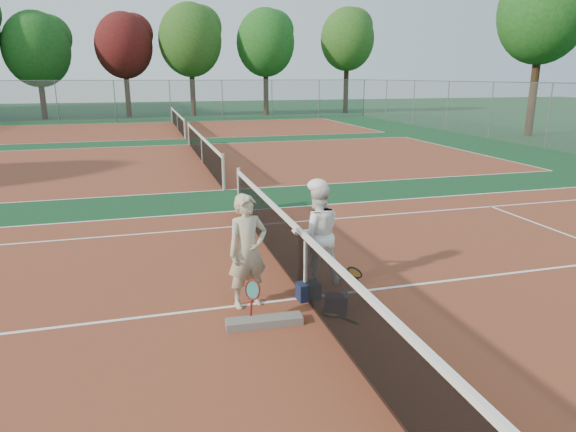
{
  "coord_description": "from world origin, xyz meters",
  "views": [
    {
      "loc": [
        -2.23,
        -6.92,
        3.29
      ],
      "look_at": [
        0.0,
        0.98,
        1.05
      ],
      "focal_mm": 32.0,
      "sensor_mm": 36.0,
      "label": 1
    }
  ],
  "objects": [
    {
      "name": "water_bottle",
      "position": [
        0.39,
        -0.67,
        0.15
      ],
      "size": [
        0.09,
        0.09,
        0.3
      ],
      "primitive_type": "cylinder",
      "color": "#ACC2DA",
      "rests_on": "ground"
    },
    {
      "name": "tree_right_1",
      "position": [
        19.01,
        17.72,
        6.56
      ],
      "size": [
        4.72,
        4.72,
        9.31
      ],
      "color": "#382314",
      "rests_on": "ground"
    },
    {
      "name": "tree_back_3",
      "position": [
        2.12,
        37.92,
        6.12
      ],
      "size": [
        5.14,
        5.14,
        9.1
      ],
      "color": "#382314",
      "rests_on": "ground"
    },
    {
      "name": "sports_bag_purple",
      "position": [
        0.28,
        -0.59,
        0.13
      ],
      "size": [
        0.39,
        0.34,
        0.27
      ],
      "primitive_type": "cube",
      "rotation": [
        0.0,
        0.0,
        -0.44
      ],
      "color": "black",
      "rests_on": "ground"
    },
    {
      "name": "tree_back_4",
      "position": [
        8.41,
        37.74,
        6.01
      ],
      "size": [
        4.92,
        4.92,
        8.87
      ],
      "color": "#382314",
      "rests_on": "ground"
    },
    {
      "name": "sports_bag_navy",
      "position": [
        0.03,
        -0.05,
        0.13
      ],
      "size": [
        0.36,
        0.26,
        0.27
      ],
      "primitive_type": "cube",
      "rotation": [
        0.0,
        0.0,
        0.09
      ],
      "color": "black",
      "rests_on": "ground"
    },
    {
      "name": "net_far_a",
      "position": [
        0.0,
        13.5,
        0.51
      ],
      "size": [
        0.1,
        10.98,
        1.02
      ],
      "primitive_type": null,
      "color": "black",
      "rests_on": "ground"
    },
    {
      "name": "ground",
      "position": [
        0.0,
        0.0,
        0.0
      ],
      "size": [
        130.0,
        130.0,
        0.0
      ],
      "primitive_type": "plane",
      "color": "#0E361B",
      "rests_on": "ground"
    },
    {
      "name": "court_main",
      "position": [
        0.0,
        0.0,
        0.0
      ],
      "size": [
        23.77,
        10.97,
        0.01
      ],
      "primitive_type": "cube",
      "color": "brown",
      "rests_on": "ground"
    },
    {
      "name": "player_b",
      "position": [
        0.35,
        0.52,
        0.84
      ],
      "size": [
        0.85,
        0.68,
        1.68
      ],
      "primitive_type": "imported",
      "rotation": [
        0.0,
        0.0,
        3.09
      ],
      "color": "white",
      "rests_on": "ground"
    },
    {
      "name": "net_cover_canvas",
      "position": [
        -0.81,
        -0.7,
        0.06
      ],
      "size": [
        1.06,
        0.3,
        0.11
      ],
      "primitive_type": "cube",
      "rotation": [
        0.0,
        0.0,
        -0.05
      ],
      "color": "#605B57",
      "rests_on": "ground"
    },
    {
      "name": "fence_back",
      "position": [
        0.0,
        34.0,
        1.5
      ],
      "size": [
        32.0,
        0.06,
        3.0
      ],
      "primitive_type": null,
      "color": "slate",
      "rests_on": "ground"
    },
    {
      "name": "tree_back_maroon",
      "position": [
        -3.15,
        38.39,
        5.64
      ],
      "size": [
        4.53,
        4.53,
        8.28
      ],
      "color": "#382314",
      "rests_on": "ground"
    },
    {
      "name": "racket_red",
      "position": [
        -0.93,
        -0.53,
        0.3
      ],
      "size": [
        0.29,
        0.29,
        0.6
      ],
      "primitive_type": null,
      "rotation": [
        0.0,
        0.0,
        0.81
      ],
      "color": "maroon",
      "rests_on": "ground"
    },
    {
      "name": "tree_back_5",
      "position": [
        16.0,
        38.07,
        6.43
      ],
      "size": [
        4.77,
        4.77,
        9.21
      ],
      "color": "#382314",
      "rests_on": "ground"
    },
    {
      "name": "racket_black_held",
      "position": [
        0.75,
        -0.13,
        0.25
      ],
      "size": [
        0.46,
        0.46,
        0.5
      ],
      "primitive_type": null,
      "rotation": [
        0.0,
        0.0,
        3.88
      ],
      "color": "black",
      "rests_on": "ground"
    },
    {
      "name": "net_main",
      "position": [
        0.0,
        0.0,
        0.51
      ],
      "size": [
        0.1,
        10.98,
        1.02
      ],
      "primitive_type": null,
      "color": "black",
      "rests_on": "ground"
    },
    {
      "name": "tree_back_1",
      "position": [
        -9.53,
        37.89,
        5.26
      ],
      "size": [
        4.94,
        4.94,
        8.12
      ],
      "color": "#382314",
      "rests_on": "ground"
    },
    {
      "name": "court_far_b",
      "position": [
        0.0,
        27.0,
        0.0
      ],
      "size": [
        23.77,
        10.97,
        0.01
      ],
      "primitive_type": "cube",
      "color": "brown",
      "rests_on": "ground"
    },
    {
      "name": "racket_spare",
      "position": [
        0.18,
        -0.64,
        0.02
      ],
      "size": [
        0.55,
        0.65,
        0.05
      ],
      "primitive_type": null,
      "rotation": [
        0.0,
        0.0,
        2.13
      ],
      "color": "black",
      "rests_on": "ground"
    },
    {
      "name": "court_far_a",
      "position": [
        0.0,
        13.5,
        0.0
      ],
      "size": [
        23.77,
        10.97,
        0.01
      ],
      "primitive_type": "cube",
      "color": "brown",
      "rests_on": "ground"
    },
    {
      "name": "player_a",
      "position": [
        -0.89,
        -0.0,
        0.84
      ],
      "size": [
        0.7,
        0.55,
        1.69
      ],
      "primitive_type": "imported",
      "rotation": [
        0.0,
        0.0,
        0.25
      ],
      "color": "#B9AD8F",
      "rests_on": "ground"
    },
    {
      "name": "net_far_b",
      "position": [
        0.0,
        27.0,
        0.51
      ],
      "size": [
        0.1,
        10.98,
        1.02
      ],
      "primitive_type": null,
      "color": "black",
      "rests_on": "ground"
    }
  ]
}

